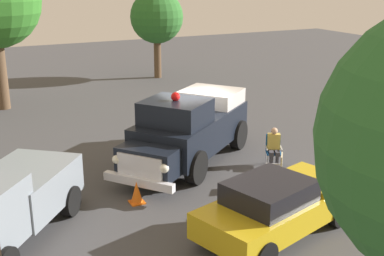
{
  "coord_description": "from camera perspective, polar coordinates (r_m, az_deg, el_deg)",
  "views": [
    {
      "loc": [
        -7.4,
        -14.72,
        6.15
      ],
      "look_at": [
        -0.33,
        -0.3,
        1.12
      ],
      "focal_mm": 47.18,
      "sensor_mm": 36.0,
      "label": 1
    }
  ],
  "objects": [
    {
      "name": "spectator_seated",
      "position": [
        16.6,
        9.25,
        -2.01
      ],
      "size": [
        0.58,
        0.64,
        1.29
      ],
      "color": "#383842",
      "rests_on": "ground"
    },
    {
      "name": "traffic_cone",
      "position": [
        14.06,
        -6.28,
        -7.27
      ],
      "size": [
        0.4,
        0.4,
        0.64
      ],
      "color": "orange",
      "rests_on": "ground"
    },
    {
      "name": "lawn_chair_near_truck",
      "position": [
        16.76,
        9.18,
        -2.21
      ],
      "size": [
        0.66,
        0.67,
        1.02
      ],
      "color": "#B7BABF",
      "rests_on": "ground"
    },
    {
      "name": "ground_plane",
      "position": [
        17.58,
        0.53,
        -3.08
      ],
      "size": [
        60.0,
        60.0,
        0.0
      ],
      "primitive_type": "plane",
      "color": "#424244"
    },
    {
      "name": "parked_pickup",
      "position": [
        12.58,
        -20.63,
        -8.03
      ],
      "size": [
        4.39,
        4.88,
        1.9
      ],
      "color": "black",
      "rests_on": "ground"
    },
    {
      "name": "classic_hot_rod",
      "position": [
        12.46,
        9.64,
        -8.57
      ],
      "size": [
        4.71,
        3.03,
        1.46
      ],
      "color": "black",
      "rests_on": "ground"
    },
    {
      "name": "lawn_chair_by_car",
      "position": [
        15.08,
        9.59,
        -4.5
      ],
      "size": [
        0.69,
        0.69,
        1.02
      ],
      "color": "#B7BABF",
      "rests_on": "ground"
    },
    {
      "name": "oak_tree_left",
      "position": [
        30.0,
        -4.01,
        12.38
      ],
      "size": [
        3.08,
        3.08,
        5.13
      ],
      "color": "brown",
      "rests_on": "ground"
    },
    {
      "name": "vintage_fire_truck",
      "position": [
        16.61,
        -0.36,
        0.04
      ],
      "size": [
        6.03,
        5.36,
        2.59
      ],
      "color": "black",
      "rests_on": "ground"
    }
  ]
}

